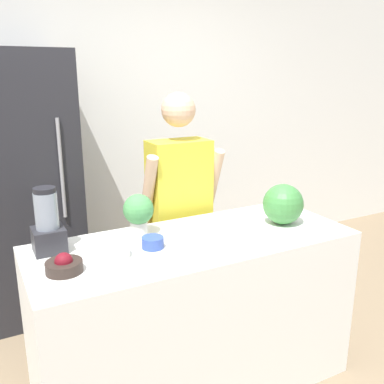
# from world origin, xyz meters

# --- Properties ---
(wall_back) EXTENTS (8.00, 0.06, 2.60)m
(wall_back) POSITION_xyz_m (0.00, 2.00, 1.30)
(wall_back) COLOR white
(wall_back) RESTS_ON ground_plane
(counter_island) EXTENTS (1.71, 0.67, 0.89)m
(counter_island) POSITION_xyz_m (0.00, 0.34, 0.45)
(counter_island) COLOR white
(counter_island) RESTS_ON ground_plane
(refrigerator) EXTENTS (0.74, 0.67, 1.89)m
(refrigerator) POSITION_xyz_m (-0.70, 1.63, 0.94)
(refrigerator) COLOR #232328
(refrigerator) RESTS_ON ground_plane
(person) EXTENTS (0.52, 0.26, 1.62)m
(person) POSITION_xyz_m (0.16, 0.86, 0.84)
(person) COLOR #4C608C
(person) RESTS_ON ground_plane
(cutting_board) EXTENTS (0.38, 0.27, 0.01)m
(cutting_board) POSITION_xyz_m (0.54, 0.27, 0.90)
(cutting_board) COLOR white
(cutting_board) RESTS_ON counter_island
(watermelon) EXTENTS (0.23, 0.23, 0.23)m
(watermelon) POSITION_xyz_m (0.54, 0.29, 1.02)
(watermelon) COLOR #3D7F3D
(watermelon) RESTS_ON cutting_board
(bowl_cherries) EXTENTS (0.16, 0.16, 0.09)m
(bowl_cherries) POSITION_xyz_m (-0.69, 0.27, 0.92)
(bowl_cherries) COLOR #2D231E
(bowl_cherries) RESTS_ON counter_island
(bowl_cream) EXTENTS (0.15, 0.15, 0.11)m
(bowl_cream) POSITION_xyz_m (-0.44, 0.32, 0.93)
(bowl_cream) COLOR white
(bowl_cream) RESTS_ON counter_island
(bowl_small_blue) EXTENTS (0.11, 0.11, 0.06)m
(bowl_small_blue) POSITION_xyz_m (-0.24, 0.34, 0.92)
(bowl_small_blue) COLOR #334C9E
(bowl_small_blue) RESTS_ON counter_island
(blender) EXTENTS (0.15, 0.15, 0.32)m
(blender) POSITION_xyz_m (-0.70, 0.53, 1.03)
(blender) COLOR #28282D
(blender) RESTS_ON counter_island
(potted_plant) EXTENTS (0.16, 0.16, 0.23)m
(potted_plant) POSITION_xyz_m (-0.24, 0.53, 1.02)
(potted_plant) COLOR beige
(potted_plant) RESTS_ON counter_island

